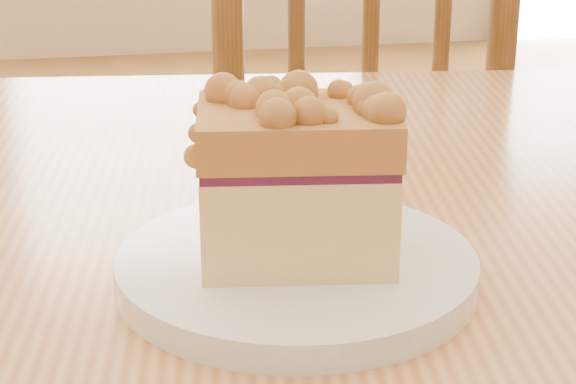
{
  "coord_description": "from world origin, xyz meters",
  "views": [
    {
      "loc": [
        -0.08,
        -0.53,
        1.04
      ],
      "look_at": [
        0.04,
        0.07,
        0.8
      ],
      "focal_mm": 62.0,
      "sensor_mm": 36.0,
      "label": 1
    }
  ],
  "objects_px": {
    "cafe_chair_main": "(328,231)",
    "cake_slice": "(296,172)",
    "cafe_table_main": "(366,302)",
    "plate": "(296,270)"
  },
  "relations": [
    {
      "from": "plate",
      "to": "cake_slice",
      "type": "bearing_deg",
      "value": -113.92
    },
    {
      "from": "cafe_chair_main",
      "to": "plate",
      "type": "distance_m",
      "value": 0.78
    },
    {
      "from": "cafe_chair_main",
      "to": "cake_slice",
      "type": "bearing_deg",
      "value": 70.19
    },
    {
      "from": "cafe_table_main",
      "to": "cake_slice",
      "type": "bearing_deg",
      "value": -112.41
    },
    {
      "from": "cafe_chair_main",
      "to": "cake_slice",
      "type": "xyz_separation_m",
      "value": [
        -0.18,
        -0.7,
        0.35
      ]
    },
    {
      "from": "cafe_table_main",
      "to": "cafe_chair_main",
      "type": "height_order",
      "value": "cafe_chair_main"
    },
    {
      "from": "plate",
      "to": "cafe_table_main",
      "type": "bearing_deg",
      "value": 60.53
    },
    {
      "from": "cafe_table_main",
      "to": "plate",
      "type": "bearing_deg",
      "value": -112.45
    },
    {
      "from": "plate",
      "to": "cafe_chair_main",
      "type": "bearing_deg",
      "value": 75.41
    },
    {
      "from": "cafe_chair_main",
      "to": "cafe_table_main",
      "type": "bearing_deg",
      "value": 75.31
    }
  ]
}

